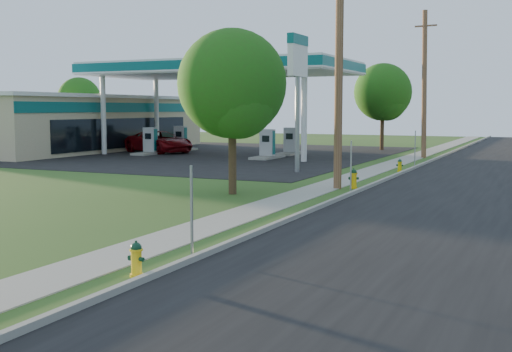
% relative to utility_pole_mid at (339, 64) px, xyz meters
% --- Properties ---
extents(ground_plane, '(140.00, 140.00, 0.00)m').
position_rel_utility_pole_mid_xyz_m(ground_plane, '(0.60, -17.00, -4.95)').
color(ground_plane, '#2A4E1E').
rests_on(ground_plane, ground).
extents(road, '(8.00, 120.00, 0.02)m').
position_rel_utility_pole_mid_xyz_m(road, '(5.10, -7.00, -4.94)').
color(road, black).
rests_on(road, ground).
extents(curb, '(0.15, 120.00, 0.15)m').
position_rel_utility_pole_mid_xyz_m(curb, '(1.10, -7.00, -4.88)').
color(curb, gray).
rests_on(curb, ground).
extents(sidewalk, '(1.50, 120.00, 0.03)m').
position_rel_utility_pole_mid_xyz_m(sidewalk, '(-0.65, -7.00, -4.94)').
color(sidewalk, '#9B988C').
rests_on(sidewalk, ground).
extents(forecourt, '(26.00, 28.00, 0.02)m').
position_rel_utility_pole_mid_xyz_m(forecourt, '(-15.40, 15.00, -4.94)').
color(forecourt, black).
rests_on(forecourt, ground).
extents(utility_pole_mid, '(1.40, 0.32, 9.80)m').
position_rel_utility_pole_mid_xyz_m(utility_pole_mid, '(0.00, 0.00, 0.00)').
color(utility_pole_mid, brown).
rests_on(utility_pole_mid, ground).
extents(utility_pole_far, '(1.40, 0.32, 9.50)m').
position_rel_utility_pole_mid_xyz_m(utility_pole_far, '(0.00, 18.00, -0.15)').
color(utility_pole_far, brown).
rests_on(utility_pole_far, ground).
extents(sign_post_near, '(0.05, 0.04, 2.00)m').
position_rel_utility_pole_mid_xyz_m(sign_post_near, '(0.85, -12.80, -3.95)').
color(sign_post_near, gray).
rests_on(sign_post_near, ground).
extents(sign_post_mid, '(0.05, 0.04, 2.00)m').
position_rel_utility_pole_mid_xyz_m(sign_post_mid, '(0.85, -1.00, -3.95)').
color(sign_post_mid, gray).
rests_on(sign_post_mid, ground).
extents(sign_post_far, '(0.05, 0.04, 2.00)m').
position_rel_utility_pole_mid_xyz_m(sign_post_far, '(0.85, 11.20, -3.95)').
color(sign_post_far, gray).
rests_on(sign_post_far, ground).
extents(gas_canopy, '(18.18, 9.18, 6.40)m').
position_rel_utility_pole_mid_xyz_m(gas_canopy, '(-13.40, 15.00, 0.94)').
color(gas_canopy, silver).
rests_on(gas_canopy, ground).
extents(fuel_pump_nw, '(1.20, 3.20, 1.90)m').
position_rel_utility_pole_mid_xyz_m(fuel_pump_nw, '(-17.90, 13.00, -4.23)').
color(fuel_pump_nw, gray).
rests_on(fuel_pump_nw, ground).
extents(fuel_pump_ne, '(1.20, 3.20, 1.90)m').
position_rel_utility_pole_mid_xyz_m(fuel_pump_ne, '(-8.90, 13.00, -4.23)').
color(fuel_pump_ne, gray).
rests_on(fuel_pump_ne, ground).
extents(fuel_pump_sw, '(1.20, 3.20, 1.90)m').
position_rel_utility_pole_mid_xyz_m(fuel_pump_sw, '(-17.90, 17.00, -4.23)').
color(fuel_pump_sw, gray).
rests_on(fuel_pump_sw, ground).
extents(fuel_pump_se, '(1.20, 3.20, 1.90)m').
position_rel_utility_pole_mid_xyz_m(fuel_pump_se, '(-8.90, 17.00, -4.23)').
color(fuel_pump_se, gray).
rests_on(fuel_pump_se, ground).
extents(convenience_store, '(10.40, 22.40, 4.25)m').
position_rel_utility_pole_mid_xyz_m(convenience_store, '(-26.38, 15.00, -2.82)').
color(convenience_store, tan).
rests_on(convenience_store, ground).
extents(price_pylon, '(0.34, 2.04, 6.85)m').
position_rel_utility_pole_mid_xyz_m(price_pylon, '(-3.90, 5.50, 0.48)').
color(price_pylon, gray).
rests_on(price_pylon, ground).
extents(tree_verge, '(4.07, 4.07, 6.16)m').
position_rel_utility_pole_mid_xyz_m(tree_verge, '(-2.99, -3.29, -0.99)').
color(tree_verge, '#362718').
rests_on(tree_verge, ground).
extents(tree_lot, '(4.42, 4.42, 6.70)m').
position_rel_utility_pole_mid_xyz_m(tree_lot, '(-4.26, 24.55, -0.64)').
color(tree_lot, '#362718').
rests_on(tree_lot, ground).
extents(tree_back, '(4.06, 4.06, 6.15)m').
position_rel_utility_pole_mid_xyz_m(tree_back, '(-32.85, 23.31, -0.99)').
color(tree_back, '#362718').
rests_on(tree_back, ground).
extents(hydrant_near, '(0.36, 0.32, 0.70)m').
position_rel_utility_pole_mid_xyz_m(hydrant_near, '(0.71, -14.64, -4.61)').
color(hydrant_near, yellow).
rests_on(hydrant_near, ground).
extents(hydrant_mid, '(0.43, 0.38, 0.82)m').
position_rel_utility_pole_mid_xyz_m(hydrant_mid, '(0.57, 0.33, -4.55)').
color(hydrant_mid, yellow).
rests_on(hydrant_mid, ground).
extents(hydrant_far, '(0.35, 0.31, 0.68)m').
position_rel_utility_pole_mid_xyz_m(hydrant_far, '(0.73, 8.00, -4.62)').
color(hydrant_far, yellow).
rests_on(hydrant_far, ground).
extents(car_red, '(6.30, 4.49, 1.59)m').
position_rel_utility_pole_mid_xyz_m(car_red, '(-18.33, 14.76, -4.16)').
color(car_red, '#6B080C').
rests_on(car_red, ground).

